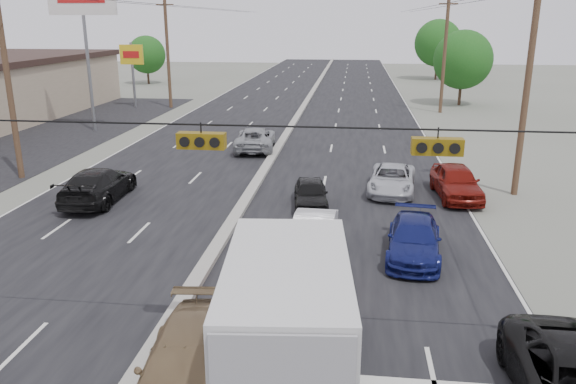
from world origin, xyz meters
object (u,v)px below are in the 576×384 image
at_px(queue_car_b, 313,235).
at_px(queue_car_c, 392,180).
at_px(utility_pole_right_c, 445,54).
at_px(utility_pole_left_c, 168,52).
at_px(queue_car_e, 456,182).
at_px(tree_left_far, 147,55).
at_px(tree_right_mid, 463,60).
at_px(queue_car_d, 414,240).
at_px(pole_sign_billboard, 82,7).
at_px(box_truck, 288,321).
at_px(queue_car_a, 311,194).
at_px(tree_right_far, 438,43).
at_px(red_sedan, 289,272).
at_px(utility_pole_left_b, 8,80).
at_px(oncoming_near, 98,185).
at_px(utility_pole_right_b, 527,86).
at_px(pole_sign_far, 132,60).
at_px(oncoming_far, 255,139).
at_px(tan_sedan, 189,368).

xyz_separation_m(queue_car_b, queue_car_c, (3.20, 7.84, -0.05)).
bearing_deg(utility_pole_right_c, utility_pole_left_c, 180.00).
xyz_separation_m(queue_car_c, queue_car_e, (2.90, -0.55, 0.14)).
distance_m(tree_left_far, queue_car_c, 53.77).
relative_size(tree_right_mid, queue_car_d, 1.61).
xyz_separation_m(pole_sign_billboard, box_truck, (18.01, -29.04, -7.09)).
height_order(queue_car_a, queue_car_d, queue_car_d).
distance_m(tree_right_far, red_sedan, 67.73).
bearing_deg(queue_car_d, utility_pole_left_b, 163.58).
xyz_separation_m(box_truck, queue_car_d, (3.49, 7.96, -1.13)).
height_order(tree_left_far, red_sedan, tree_left_far).
bearing_deg(queue_car_d, queue_car_e, 76.18).
height_order(box_truck, queue_car_b, box_truck).
relative_size(tree_left_far, tree_right_far, 0.75).
xyz_separation_m(queue_car_a, queue_car_e, (6.60, 2.15, 0.15)).
height_order(utility_pole_left_b, pole_sign_billboard, pole_sign_billboard).
bearing_deg(utility_pole_left_c, red_sedan, -66.89).
xyz_separation_m(tree_right_mid, red_sedan, (-12.00, -41.33, -3.64)).
distance_m(queue_car_d, oncoming_near, 14.51).
relative_size(utility_pole_left_c, pole_sign_billboard, 0.91).
bearing_deg(queue_car_d, utility_pole_right_b, 61.87).
distance_m(pole_sign_far, tree_left_far, 20.89).
xyz_separation_m(queue_car_a, oncoming_near, (-9.70, -0.24, 0.15)).
height_order(utility_pole_right_c, queue_car_a, utility_pole_right_c).
bearing_deg(utility_pole_left_c, queue_car_e, -49.53).
bearing_deg(box_truck, queue_car_c, 73.43).
height_order(pole_sign_billboard, tree_right_mid, pole_sign_billboard).
height_order(tree_right_mid, red_sedan, tree_right_mid).
height_order(box_truck, oncoming_far, box_truck).
bearing_deg(utility_pole_left_b, red_sedan, -36.16).
bearing_deg(queue_car_e, pole_sign_billboard, 145.90).
relative_size(tree_right_far, oncoming_far, 1.58).
bearing_deg(utility_pole_right_c, pole_sign_far, -180.00).
relative_size(queue_car_a, oncoming_near, 0.69).
bearing_deg(utility_pole_left_b, oncoming_near, -29.59).
height_order(utility_pole_left_c, pole_sign_far, utility_pole_left_c).
bearing_deg(red_sedan, pole_sign_billboard, 123.20).
relative_size(utility_pole_left_c, queue_car_e, 2.21).
xyz_separation_m(red_sedan, oncoming_far, (-4.40, 19.31, 0.02)).
xyz_separation_m(utility_pole_right_c, queue_car_a, (-9.50, -28.05, -4.49)).
bearing_deg(pole_sign_billboard, utility_pole_left_b, -81.25).
distance_m(utility_pole_left_b, utility_pole_left_c, 25.00).
height_order(utility_pole_left_c, oncoming_near, utility_pole_left_c).
bearing_deg(tan_sedan, utility_pole_left_b, 125.20).
bearing_deg(tree_right_far, oncoming_near, -111.28).
bearing_deg(oncoming_far, box_truck, 96.22).
distance_m(utility_pole_left_c, queue_car_b, 37.12).
bearing_deg(queue_car_b, queue_car_d, 4.31).
bearing_deg(utility_pole_left_c, tan_sedan, -71.47).
height_order(tree_left_far, queue_car_a, tree_left_far).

